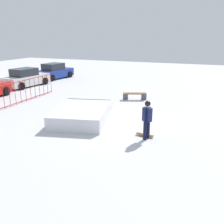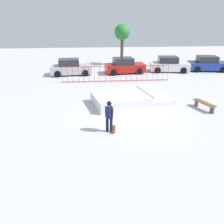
{
  "view_description": "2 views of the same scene",
  "coord_description": "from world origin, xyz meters",
  "px_view_note": "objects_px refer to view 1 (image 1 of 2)",
  "views": [
    {
      "loc": [
        -10.93,
        -4.82,
        4.33
      ],
      "look_at": [
        -0.82,
        -0.73,
        0.9
      ],
      "focal_mm": 39.09,
      "sensor_mm": 36.0,
      "label": 1
    },
    {
      "loc": [
        -1.91,
        -12.61,
        5.66
      ],
      "look_at": [
        -1.07,
        -2.23,
        1.0
      ],
      "focal_mm": 34.92,
      "sensor_mm": 36.0,
      "label": 2
    }
  ],
  "objects_px": {
    "parked_car_blue": "(55,72)",
    "skate_ramp": "(84,112)",
    "skater": "(147,117)",
    "skateboard": "(145,135)",
    "park_bench": "(135,95)",
    "parked_car_white": "(26,78)"
  },
  "relations": [
    {
      "from": "parked_car_white",
      "to": "skater",
      "type": "bearing_deg",
      "value": -112.21
    },
    {
      "from": "skate_ramp",
      "to": "park_bench",
      "type": "height_order",
      "value": "skate_ramp"
    },
    {
      "from": "parked_car_blue",
      "to": "parked_car_white",
      "type": "bearing_deg",
      "value": -171.72
    },
    {
      "from": "parked_car_white",
      "to": "skateboard",
      "type": "bearing_deg",
      "value": -111.69
    },
    {
      "from": "skate_ramp",
      "to": "skateboard",
      "type": "relative_size",
      "value": 7.18
    },
    {
      "from": "skater",
      "to": "parked_car_blue",
      "type": "height_order",
      "value": "skater"
    },
    {
      "from": "parked_car_blue",
      "to": "skate_ramp",
      "type": "bearing_deg",
      "value": -130.69
    },
    {
      "from": "parked_car_white",
      "to": "parked_car_blue",
      "type": "xyz_separation_m",
      "value": [
        4.35,
        0.02,
        0.0
      ]
    },
    {
      "from": "skate_ramp",
      "to": "park_bench",
      "type": "distance_m",
      "value": 5.06
    },
    {
      "from": "parked_car_white",
      "to": "parked_car_blue",
      "type": "height_order",
      "value": "same"
    },
    {
      "from": "skate_ramp",
      "to": "skateboard",
      "type": "height_order",
      "value": "skate_ramp"
    },
    {
      "from": "skateboard",
      "to": "park_bench",
      "type": "relative_size",
      "value": 0.5
    },
    {
      "from": "skateboard",
      "to": "parked_car_white",
      "type": "distance_m",
      "value": 14.56
    },
    {
      "from": "skater",
      "to": "park_bench",
      "type": "height_order",
      "value": "skater"
    },
    {
      "from": "skateboard",
      "to": "park_bench",
      "type": "xyz_separation_m",
      "value": [
        6.13,
        2.34,
        0.28
      ]
    },
    {
      "from": "skater",
      "to": "parked_car_blue",
      "type": "relative_size",
      "value": 0.4
    },
    {
      "from": "skate_ramp",
      "to": "parked_car_blue",
      "type": "bearing_deg",
      "value": 26.87
    },
    {
      "from": "park_bench",
      "to": "skate_ramp",
      "type": "bearing_deg",
      "value": 163.59
    },
    {
      "from": "skater",
      "to": "parked_car_blue",
      "type": "bearing_deg",
      "value": 161.82
    },
    {
      "from": "skater",
      "to": "skateboard",
      "type": "relative_size",
      "value": 2.11
    },
    {
      "from": "parked_car_white",
      "to": "parked_car_blue",
      "type": "distance_m",
      "value": 4.35
    },
    {
      "from": "skateboard",
      "to": "skate_ramp",
      "type": "bearing_deg",
      "value": 168.49
    }
  ]
}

